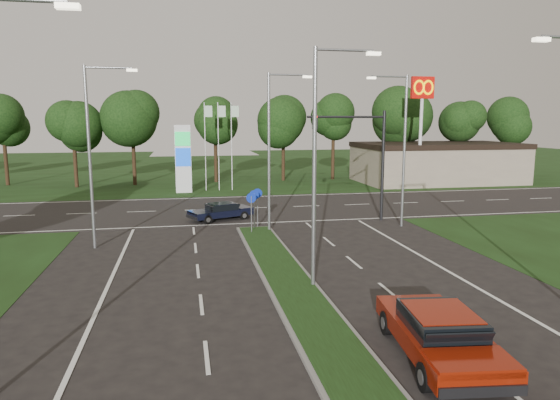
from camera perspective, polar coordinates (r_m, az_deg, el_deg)
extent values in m
plane|color=black|center=(14.05, 6.99, -18.00)|extent=(160.00, 160.00, 0.00)
cube|color=black|center=(67.30, -7.54, 3.55)|extent=(160.00, 50.00, 0.02)
cube|color=black|center=(36.66, -4.59, -0.98)|extent=(160.00, 12.00, 0.02)
cube|color=slate|center=(17.54, 2.90, -12.06)|extent=(2.00, 26.00, 0.12)
cube|color=gray|center=(54.64, 17.50, 4.05)|extent=(16.00, 9.00, 4.00)
cylinder|color=gray|center=(18.60, 3.93, 3.25)|extent=(0.16, 0.16, 9.00)
cylinder|color=gray|center=(18.98, 7.43, 16.63)|extent=(2.20, 0.10, 0.10)
cube|color=#FFF2CC|center=(19.34, 10.65, 16.11)|extent=(0.50, 0.22, 0.12)
cylinder|color=gray|center=(28.35, -1.27, 5.26)|extent=(0.16, 0.16, 9.00)
cylinder|color=gray|center=(28.60, 0.94, 14.12)|extent=(2.20, 0.10, 0.10)
cube|color=#FFF2CC|center=(28.84, 3.14, 13.87)|extent=(0.50, 0.22, 0.12)
cube|color=#FFF2CC|center=(12.35, -23.08, 19.68)|extent=(0.50, 0.22, 0.12)
cylinder|color=gray|center=(26.34, -20.92, 4.38)|extent=(0.16, 0.16, 9.00)
cylinder|color=gray|center=(26.23, -19.03, 14.10)|extent=(2.20, 0.10, 0.10)
cube|color=#FFF2CC|center=(26.10, -16.56, 14.03)|extent=(0.50, 0.22, 0.12)
cylinder|color=gray|center=(30.80, 14.01, 5.30)|extent=(0.16, 0.16, 9.00)
cylinder|color=gray|center=(30.40, 12.40, 13.62)|extent=(2.20, 0.10, 0.10)
cube|color=#FFF2CC|center=(29.98, 10.41, 13.55)|extent=(0.50, 0.22, 0.12)
cube|color=#FFF2CC|center=(17.73, 27.70, 15.92)|extent=(0.50, 0.22, 0.12)
cylinder|color=black|center=(32.50, 11.66, 3.80)|extent=(0.20, 0.20, 7.00)
cylinder|color=black|center=(31.50, 7.58, 9.39)|extent=(5.00, 0.14, 0.14)
cube|color=black|center=(30.92, 4.01, 8.90)|extent=(0.28, 0.28, 0.90)
sphere|color=#FF190C|center=(30.75, 4.10, 9.46)|extent=(0.20, 0.20, 0.20)
cylinder|color=gray|center=(28.12, -3.29, -1.77)|extent=(0.06, 0.06, 2.20)
cylinder|color=#0C26A5|center=(27.95, -3.30, 0.25)|extent=(0.56, 0.04, 0.56)
cylinder|color=gray|center=(29.14, -2.96, -1.38)|extent=(0.06, 0.06, 2.20)
cylinder|color=#0C26A5|center=(28.97, -2.98, 0.56)|extent=(0.56, 0.04, 0.56)
cylinder|color=gray|center=(29.86, -2.58, -1.12)|extent=(0.06, 0.06, 2.20)
cylinder|color=#0C26A5|center=(29.70, -2.60, 0.77)|extent=(0.56, 0.04, 0.56)
cube|color=silver|center=(45.01, -11.01, 4.60)|extent=(1.40, 0.30, 6.00)
cube|color=#0CA53F|center=(44.73, -11.08, 6.88)|extent=(1.30, 0.08, 1.20)
cube|color=#0C3FBF|center=(44.81, -11.02, 4.83)|extent=(1.30, 0.08, 1.60)
cylinder|color=silver|center=(45.98, -8.54, 6.00)|extent=(0.08, 0.08, 8.00)
cube|color=#B2D8B2|center=(45.95, -8.19, 10.00)|extent=(0.70, 0.02, 1.00)
cylinder|color=silver|center=(46.05, -7.04, 6.04)|extent=(0.08, 0.08, 8.00)
cube|color=#B2D8B2|center=(46.02, -6.68, 10.03)|extent=(0.70, 0.02, 1.00)
cylinder|color=silver|center=(46.15, -5.55, 6.07)|extent=(0.08, 0.08, 8.00)
cube|color=#B2D8B2|center=(46.13, -5.17, 10.05)|extent=(0.70, 0.02, 1.00)
cylinder|color=silver|center=(49.09, 15.75, 7.12)|extent=(0.30, 0.30, 10.00)
cube|color=#BF0C07|center=(49.16, 15.98, 12.25)|extent=(2.20, 0.35, 2.00)
torus|color=#FFC600|center=(48.76, 15.61, 12.29)|extent=(1.06, 0.16, 1.06)
torus|color=#FFC600|center=(49.17, 16.57, 12.22)|extent=(1.06, 0.16, 1.06)
cylinder|color=black|center=(52.20, -6.58, 4.42)|extent=(0.36, 0.36, 4.40)
sphere|color=black|center=(52.03, -6.67, 9.14)|extent=(6.00, 6.00, 6.00)
sphere|color=black|center=(51.87, -6.34, 10.25)|extent=(4.80, 4.80, 4.80)
cube|color=maroon|center=(14.58, 17.66, -14.60)|extent=(2.63, 5.24, 0.52)
cube|color=black|center=(14.31, 17.91, -12.95)|extent=(2.00, 2.40, 0.48)
cube|color=maroon|center=(14.22, 17.96, -12.05)|extent=(1.85, 1.99, 0.05)
cylinder|color=black|center=(15.79, 12.08, -13.57)|extent=(0.31, 0.73, 0.71)
cylinder|color=black|center=(16.40, 18.63, -12.98)|extent=(0.31, 0.73, 0.71)
cylinder|color=black|center=(13.02, 16.27, -18.87)|extent=(0.31, 0.73, 0.71)
cylinder|color=black|center=(13.76, 24.07, -17.72)|extent=(0.31, 0.73, 0.71)
cube|color=black|center=(32.50, -6.77, -1.42)|extent=(4.33, 3.05, 0.41)
cube|color=black|center=(32.46, -6.66, -0.72)|extent=(2.16, 1.96, 0.38)
cube|color=black|center=(32.43, -6.67, -0.39)|extent=(1.83, 1.76, 0.04)
cylinder|color=black|center=(31.34, -8.25, -2.25)|extent=(0.59, 0.38, 0.56)
cylinder|color=black|center=(32.66, -9.36, -1.81)|extent=(0.59, 0.38, 0.56)
cylinder|color=black|center=(32.48, -4.16, -1.77)|extent=(0.59, 0.38, 0.56)
cylinder|color=black|center=(33.76, -5.39, -1.38)|extent=(0.59, 0.38, 0.56)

